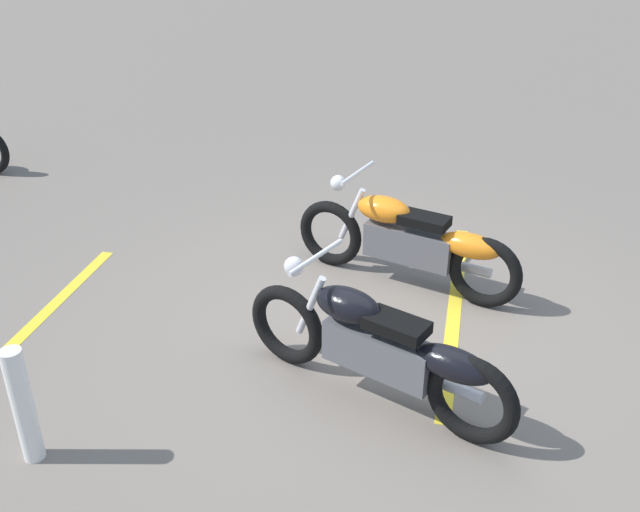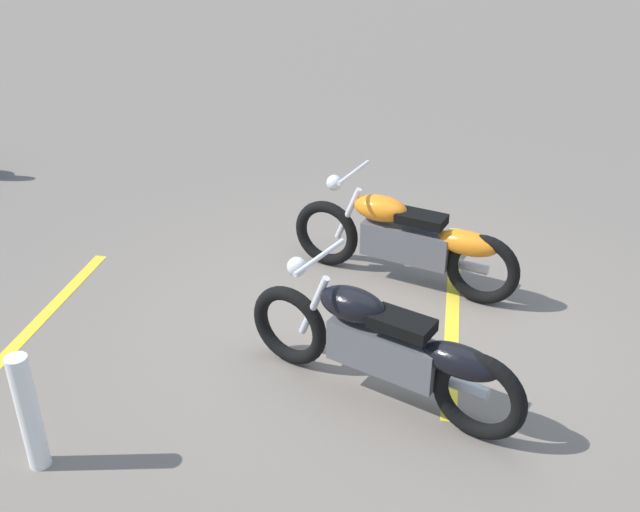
# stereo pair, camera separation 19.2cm
# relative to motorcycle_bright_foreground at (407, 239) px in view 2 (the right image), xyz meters

# --- Properties ---
(ground_plane) EXTENTS (60.00, 60.00, 0.00)m
(ground_plane) POSITION_rel_motorcycle_bright_foreground_xyz_m (0.10, 0.85, -0.46)
(ground_plane) COLOR slate
(motorcycle_bright_foreground) EXTENTS (2.19, 0.77, 1.04)m
(motorcycle_bright_foreground) POSITION_rel_motorcycle_bright_foreground_xyz_m (0.00, 0.00, 0.00)
(motorcycle_bright_foreground) COLOR black
(motorcycle_bright_foreground) RESTS_ON ground
(motorcycle_dark_foreground) EXTENTS (2.14, 0.89, 1.04)m
(motorcycle_dark_foreground) POSITION_rel_motorcycle_bright_foreground_xyz_m (-0.07, 1.73, 0.00)
(motorcycle_dark_foreground) COLOR black
(motorcycle_dark_foreground) RESTS_ON ground
(bollard_post) EXTENTS (0.14, 0.14, 0.86)m
(bollard_post) POSITION_rel_motorcycle_bright_foreground_xyz_m (2.00, 2.93, -0.03)
(bollard_post) COLOR white
(bollard_post) RESTS_ON ground
(parking_stripe_near) EXTENTS (0.31, 3.20, 0.01)m
(parking_stripe_near) POSITION_rel_motorcycle_bright_foreground_xyz_m (-0.48, 0.29, -0.46)
(parking_stripe_near) COLOR yellow
(parking_stripe_near) RESTS_ON ground
(parking_stripe_mid) EXTENTS (0.31, 3.20, 0.01)m
(parking_stripe_mid) POSITION_rel_motorcycle_bright_foreground_xyz_m (2.97, 1.79, -0.46)
(parking_stripe_mid) COLOR yellow
(parking_stripe_mid) RESTS_ON ground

